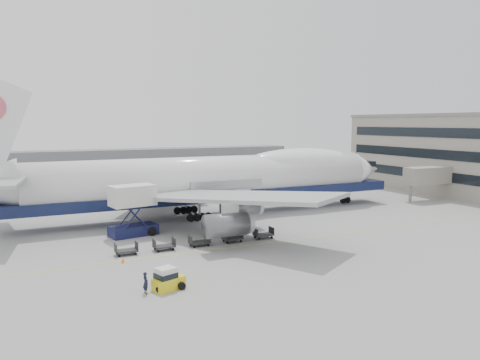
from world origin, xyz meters
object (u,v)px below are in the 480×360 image
baggage_tug (168,280)px  ground_worker (146,283)px  airliner (215,178)px  catering_truck (133,208)px

baggage_tug → ground_worker: bearing=166.5°
ground_worker → airliner: bearing=-40.9°
airliner → ground_worker: size_ratio=36.85×
catering_truck → baggage_tug: 20.35m
airliner → ground_worker: 33.24m
airliner → baggage_tug: bearing=-119.7°
baggage_tug → ground_worker: size_ratio=1.60×
baggage_tug → catering_truck: bearing=66.8°
catering_truck → airliner: bearing=17.9°
baggage_tug → ground_worker: (-1.89, -0.16, 0.06)m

